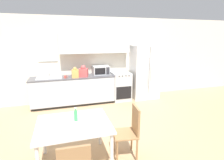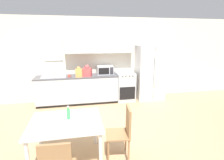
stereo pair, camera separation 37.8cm
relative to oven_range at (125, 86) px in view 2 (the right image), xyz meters
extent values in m
plane|color=tan|center=(-1.08, -1.95, -0.46)|extent=(12.00, 12.00, 0.00)
cube|color=beige|center=(-1.08, 0.35, 0.89)|extent=(12.00, 0.06, 2.70)
cube|color=silver|center=(-2.25, 0.31, 1.29)|extent=(0.56, 0.04, 0.80)
cube|color=#B2B7BC|center=(-0.80, 0.16, 1.45)|extent=(2.20, 0.32, 0.68)
cube|color=#333333|center=(-1.55, 0.03, -0.42)|extent=(2.49, 0.58, 0.08)
cube|color=#B2B7BC|center=(-1.55, 0.00, 0.01)|extent=(2.49, 0.64, 0.78)
cube|color=#B2B7BC|center=(-2.38, -0.32, 0.01)|extent=(0.81, 0.01, 0.76)
cube|color=#B2B7BC|center=(-1.55, -0.32, 0.01)|extent=(0.81, 0.01, 0.76)
cube|color=#B2B7BC|center=(-0.72, -0.32, 0.01)|extent=(0.81, 0.01, 0.76)
cube|color=#4C4C51|center=(-1.55, 0.00, 0.41)|extent=(2.52, 0.66, 0.03)
cube|color=#B7BABC|center=(0.00, 0.00, 0.00)|extent=(0.59, 0.63, 0.93)
cube|color=black|center=(0.00, -0.32, -0.14)|extent=(0.51, 0.01, 0.41)
cylinder|color=#262626|center=(-0.16, -0.33, 0.42)|extent=(0.03, 0.02, 0.03)
cylinder|color=#262626|center=(-0.06, -0.33, 0.42)|extent=(0.03, 0.02, 0.03)
cylinder|color=#262626|center=(0.06, -0.33, 0.42)|extent=(0.03, 0.02, 0.03)
cylinder|color=#262626|center=(0.16, -0.33, 0.42)|extent=(0.03, 0.02, 0.03)
cube|color=white|center=(0.86, -0.01, 0.44)|extent=(0.90, 0.66, 1.81)
cube|color=#3F3F3F|center=(0.86, -0.35, 0.44)|extent=(0.01, 0.01, 1.75)
cylinder|color=silver|center=(0.81, -0.38, 0.48)|extent=(0.02, 0.02, 1.00)
cylinder|color=silver|center=(0.91, -0.38, 0.48)|extent=(0.02, 0.02, 1.00)
cube|color=#B7BABC|center=(-2.25, 0.00, 0.44)|extent=(0.71, 0.45, 0.02)
cylinder|color=silver|center=(-2.25, 0.19, 0.55)|extent=(0.02, 0.02, 0.21)
cylinder|color=silver|center=(-2.25, 0.12, 0.64)|extent=(0.02, 0.14, 0.02)
cube|color=#B7BABC|center=(-0.65, 0.10, 0.57)|extent=(0.52, 0.38, 0.28)
cube|color=black|center=(-0.72, -0.10, 0.57)|extent=(0.33, 0.01, 0.20)
cube|color=#2D2D33|center=(-0.47, -0.10, 0.57)|extent=(0.10, 0.01, 0.22)
cylinder|color=#BF4C3F|center=(-1.79, -0.16, 0.47)|extent=(0.08, 0.08, 0.08)
torus|color=#BF4C3F|center=(-1.73, -0.16, 0.47)|extent=(0.02, 0.06, 0.06)
cube|color=#D14C4C|center=(-1.24, -0.09, 0.55)|extent=(0.32, 0.29, 0.25)
sphere|color=#D14C4C|center=(-1.24, -0.09, 0.71)|extent=(0.18, 0.18, 0.15)
cube|color=#DB994C|center=(-1.49, -0.17, 0.55)|extent=(0.19, 0.17, 0.24)
sphere|color=#DB994C|center=(-1.49, -0.17, 0.70)|extent=(0.11, 0.11, 0.11)
cube|color=white|center=(-1.75, -2.73, 0.25)|extent=(1.15, 0.93, 0.03)
cylinder|color=white|center=(-1.24, -3.14, -0.12)|extent=(0.06, 0.06, 0.70)
cylinder|color=white|center=(-2.26, -2.33, -0.12)|extent=(0.06, 0.06, 0.70)
cylinder|color=white|center=(-1.24, -2.33, -0.12)|extent=(0.06, 0.06, 0.70)
cube|color=#997047|center=(-0.90, -2.81, -0.03)|extent=(0.45, 0.45, 0.02)
cube|color=#997047|center=(-0.72, -2.83, 0.23)|extent=(0.08, 0.37, 0.48)
cylinder|color=#997047|center=(-1.09, -2.95, -0.25)|extent=(0.03, 0.03, 0.43)
cylinder|color=#997047|center=(-1.04, -2.62, -0.25)|extent=(0.03, 0.03, 0.43)
cylinder|color=#997047|center=(-0.75, -3.00, -0.25)|extent=(0.03, 0.03, 0.43)
cylinder|color=#997047|center=(-0.71, -2.66, -0.25)|extent=(0.03, 0.03, 0.43)
cylinder|color=#3FB259|center=(-1.70, -2.65, 0.35)|extent=(0.06, 0.06, 0.17)
cylinder|color=#3FB259|center=(-1.70, -2.65, 0.46)|extent=(0.03, 0.03, 0.04)
cylinder|color=white|center=(-1.70, -2.65, 0.48)|extent=(0.03, 0.03, 0.02)
camera|label=1|loc=(-1.88, -5.34, 1.60)|focal=28.00mm
camera|label=2|loc=(-1.52, -5.43, 1.60)|focal=28.00mm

